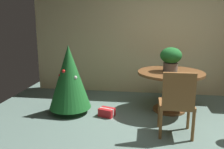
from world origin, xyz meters
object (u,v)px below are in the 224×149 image
Objects in this scene: wooden_chair_near at (177,101)px; flower_vase at (171,58)px; holiday_tree at (69,77)px; round_dining_table at (170,83)px; gift_box_red at (107,112)px.

flower_vase is at bearing 90.63° from wooden_chair_near.
flower_vase is 0.35× the size of holiday_tree.
holiday_tree is (-1.75, 0.66, 0.12)m from wooden_chair_near.
flower_vase is (-0.01, 0.03, 0.45)m from round_dining_table.
holiday_tree is (-1.75, -0.34, 0.13)m from round_dining_table.
wooden_chair_near is at bearing -89.37° from flower_vase.
holiday_tree reaches higher than wooden_chair_near.
holiday_tree is 4.08× the size of gift_box_red.
gift_box_red is (-1.08, -0.42, -0.45)m from round_dining_table.
round_dining_table is 0.45m from flower_vase.
round_dining_table is at bearing 10.96° from holiday_tree.
holiday_tree is at bearing 172.75° from gift_box_red.
flower_vase is 1.44× the size of gift_box_red.
holiday_tree is at bearing -169.04° from round_dining_table.
holiday_tree is 0.89m from gift_box_red.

